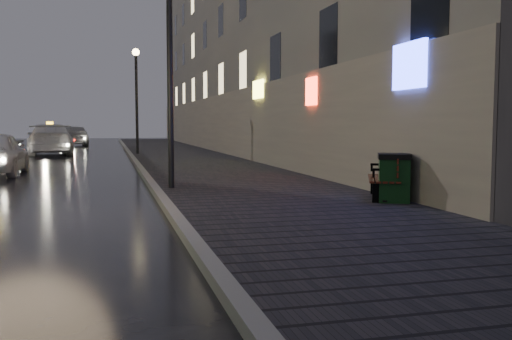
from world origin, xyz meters
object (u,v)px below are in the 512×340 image
(bench, at_px, (387,177))
(car_far, at_px, (75,135))
(lamp_near, at_px, (170,46))
(lamp_far, at_px, (136,87))
(taxi_mid, at_px, (50,140))
(trash_bin, at_px, (394,177))

(bench, height_order, car_far, car_far)
(lamp_near, xyz_separation_m, lamp_far, (0.00, 16.00, 0.00))
(lamp_near, xyz_separation_m, car_far, (-3.85, 31.08, -2.70))
(lamp_far, relative_size, taxi_mid, 0.94)
(taxi_mid, bearing_deg, car_far, -98.46)
(lamp_far, height_order, bench, lamp_far)
(bench, height_order, trash_bin, trash_bin)
(trash_bin, bearing_deg, taxi_mid, 135.32)
(taxi_mid, bearing_deg, lamp_near, 97.58)
(bench, xyz_separation_m, trash_bin, (-0.11, -0.51, 0.05))
(lamp_near, bearing_deg, trash_bin, -41.79)
(lamp_far, distance_m, trash_bin, 20.13)
(trash_bin, bearing_deg, bench, 102.46)
(trash_bin, bearing_deg, car_far, 127.39)
(car_far, bearing_deg, lamp_far, 98.31)
(lamp_far, relative_size, trash_bin, 5.59)
(lamp_far, bearing_deg, trash_bin, -78.57)
(trash_bin, relative_size, taxi_mid, 0.17)
(car_far, bearing_deg, lamp_near, 91.05)
(bench, xyz_separation_m, car_far, (-7.91, 34.10, 0.20))
(bench, relative_size, car_far, 0.39)
(lamp_far, distance_m, taxi_mid, 5.87)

